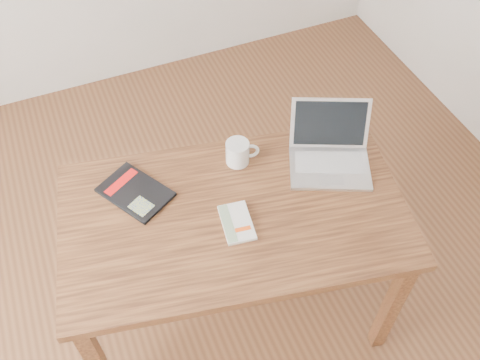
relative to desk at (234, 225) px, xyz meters
name	(u,v)px	position (x,y,z in m)	size (l,w,h in m)	color
room	(156,139)	(-0.26, -0.10, 0.69)	(4.04, 4.04, 2.70)	#54321C
desk	(234,225)	(0.00, 0.00, 0.00)	(1.43, 0.98, 0.75)	#502D18
white_guidebook	(237,223)	(-0.01, -0.05, 0.10)	(0.13, 0.19, 0.02)	beige
black_guidebook	(135,192)	(-0.32, 0.23, 0.10)	(0.29, 0.32, 0.01)	black
laptop	(330,152)	(0.46, 0.10, 0.14)	(0.42, 0.41, 0.21)	silver
coffee_mug	(238,152)	(0.11, 0.23, 0.14)	(0.14, 0.10, 0.10)	white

